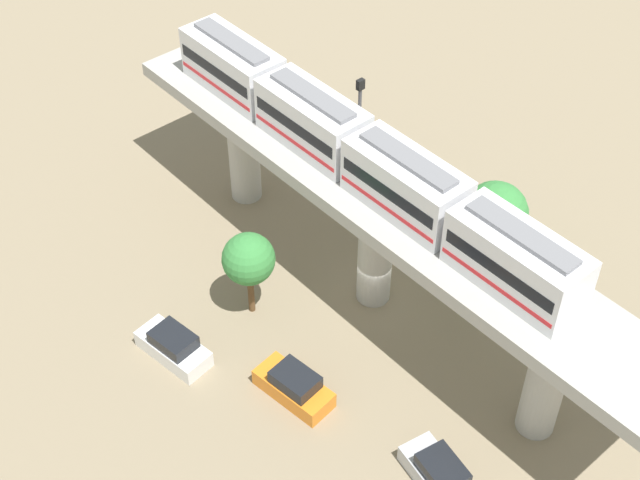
% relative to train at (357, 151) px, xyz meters
% --- Properties ---
extents(ground_plane, '(120.00, 120.00, 0.00)m').
position_rel_train_xyz_m(ground_plane, '(0.00, 1.69, -9.33)').
color(ground_plane, '#84755B').
extents(viaduct, '(5.20, 35.80, 7.79)m').
position_rel_train_xyz_m(viaduct, '(0.00, 1.69, -3.25)').
color(viaduct, '#A8A59E').
rests_on(viaduct, ground).
extents(train, '(2.64, 27.45, 3.24)m').
position_rel_train_xyz_m(train, '(0.00, 0.00, 0.00)').
color(train, silver).
rests_on(train, viaduct).
extents(parked_car_white, '(2.38, 4.41, 1.76)m').
position_rel_train_xyz_m(parked_car_white, '(10.93, -2.06, -8.58)').
color(parked_car_white, white).
rests_on(parked_car_white, ground).
extents(parked_car_orange, '(2.30, 4.39, 1.76)m').
position_rel_train_xyz_m(parked_car_orange, '(7.82, 4.12, -8.58)').
color(parked_car_orange, orange).
rests_on(parked_car_orange, ground).
extents(parked_car_silver, '(2.55, 4.46, 1.76)m').
position_rel_train_xyz_m(parked_car_silver, '(6.03, 12.52, -8.58)').
color(parked_car_silver, '#B2B5BA').
rests_on(parked_car_silver, ground).
extents(tree_near_viaduct, '(3.84, 3.84, 5.06)m').
position_rel_train_xyz_m(tree_near_viaduct, '(-7.51, 3.69, -6.20)').
color(tree_near_viaduct, brown).
rests_on(tree_near_viaduct, ground).
extents(tree_mid_lot, '(2.87, 2.87, 5.39)m').
position_rel_train_xyz_m(tree_mid_lot, '(5.81, -1.96, -5.41)').
color(tree_mid_lot, brown).
rests_on(tree_mid_lot, ground).
extents(signal_post, '(0.44, 0.28, 10.39)m').
position_rel_train_xyz_m(signal_post, '(-3.40, -3.45, -3.60)').
color(signal_post, '#4C4C51').
rests_on(signal_post, ground).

